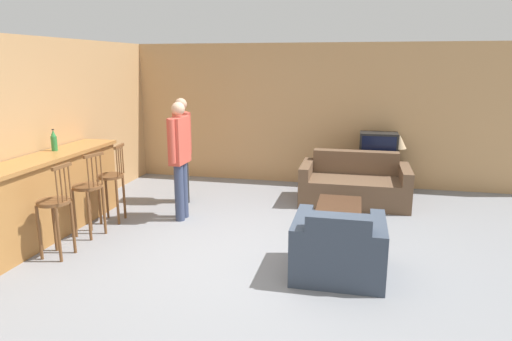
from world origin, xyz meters
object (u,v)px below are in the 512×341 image
Objects in this scene: tv_unit at (376,177)px; tv at (378,148)px; bar_chair_far at (112,182)px; armchair_near at (338,250)px; bottle at (54,141)px; bar_chair_mid at (89,193)px; person_by_counter at (180,154)px; bar_chair_near at (55,209)px; person_by_window at (182,144)px; couch_far at (354,185)px; coffee_table at (339,208)px; table_lamp at (400,143)px.

tv is at bearing -90.00° from tv_unit.
bar_chair_far is at bearing -146.95° from tv.
armchair_near is 1.50× the size of tv.
armchair_near is 4.08m from bottle.
bar_chair_mid is 1.75× the size of tv.
tv_unit is 0.58× the size of person_by_counter.
person_by_counter reaches higher than tv.
bar_chair_near is at bearing -89.99° from bar_chair_far.
person_by_window is (-3.13, -1.33, 0.72)m from tv_unit.
bottle reaches higher than couch_far.
bar_chair_mid is at bearing -141.13° from tv.
person_by_window is at bearing 140.39° from armchair_near.
bar_chair_far is 1.14× the size of tv_unit.
person_by_counter is at bearing 18.66° from bar_chair_far.
bar_chair_near is at bearing -175.97° from armchair_near.
couch_far is at bearing 26.50° from bar_chair_far.
bar_chair_near is 5.30m from tv.
bar_chair_far is 4.50m from tv.
bottle is at bearing -148.02° from tv.
coffee_table is at bearing -97.72° from couch_far.
bar_chair_near is 1.16× the size of armchair_near.
tv_unit is 3.30× the size of bottle.
table_lamp is at bearing 30.79° from bar_chair_far.
bar_chair_far is (-0.00, 1.27, 0.00)m from bar_chair_near.
couch_far is 1.74× the size of tv_unit.
table_lamp reaches higher than tv_unit.
person_by_counter reaches higher than bar_chair_mid.
tv is (0.51, 3.49, 0.49)m from armchair_near.
armchair_near is 3.65m from table_lamp.
table_lamp is at bearing 76.14° from armchair_near.
table_lamp is at bearing 33.85° from person_by_counter.
coffee_table is 0.90× the size of tv_unit.
armchair_near is 1.36m from coffee_table.
bar_chair_mid is at bearing -90.03° from bar_chair_far.
tv_unit is (3.77, 3.04, -0.34)m from bar_chair_mid.
bar_chair_far is 1.05m from person_by_counter.
coffee_table is 1.38× the size of tv.
tv is at bearing 36.97° from person_by_counter.
tv_unit reaches higher than coffee_table.
coffee_table is 0.52× the size of person_by_counter.
table_lamp reaches higher than coffee_table.
bottle is (-4.04, -2.00, 0.92)m from couch_far.
bottle is at bearing -170.86° from coffee_table.
tv_unit is at bearing 81.69° from armchair_near.
person_by_window reaches higher than bar_chair_mid.
bottle reaches higher than tv.
person_by_window is (1.29, 1.43, -0.23)m from bottle.
bar_chair_near is 1.14× the size of tv_unit.
tv is at bearing -179.49° from table_lamp.
person_by_window reaches higher than armchair_near.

